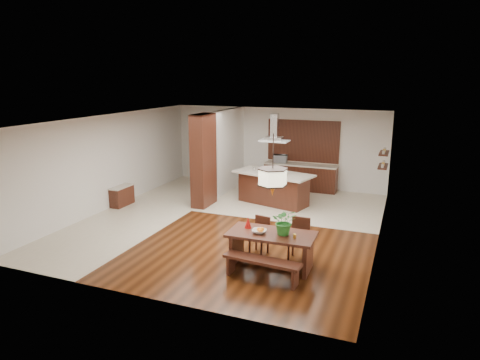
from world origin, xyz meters
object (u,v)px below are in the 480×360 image
at_px(dining_table, 271,242).
at_px(dining_bench, 262,269).
at_px(range_hood, 275,128).
at_px(dining_chair_right, 298,240).
at_px(kitchen_island, 273,188).
at_px(foliage_plant, 285,222).
at_px(fruit_bowl, 259,231).
at_px(island_cup, 286,173).
at_px(dining_chair_left, 259,236).
at_px(hallway_console, 122,196).
at_px(pendant_lantern, 273,165).
at_px(microwave, 280,159).

height_order(dining_table, dining_bench, dining_table).
distance_m(dining_bench, range_hood, 5.79).
bearing_deg(dining_table, dining_bench, -88.91).
distance_m(dining_chair_right, kitchen_island, 4.31).
xyz_separation_m(dining_chair_right, kitchen_island, (-1.79, 3.92, 0.06)).
relative_size(foliage_plant, fruit_bowl, 1.88).
bearing_deg(island_cup, dining_bench, -79.65).
xyz_separation_m(dining_chair_left, island_cup, (-0.44, 3.86, 0.65)).
height_order(fruit_bowl, island_cup, island_cup).
bearing_deg(dining_chair_right, dining_bench, -107.67).
bearing_deg(hallway_console, foliage_plant, -22.83).
distance_m(dining_chair_left, pendant_lantern, 1.95).
relative_size(dining_chair_left, pendant_lantern, 0.67).
distance_m(dining_chair_right, pendant_lantern, 1.92).
bearing_deg(kitchen_island, island_cup, 3.94).
xyz_separation_m(dining_table, range_hood, (-1.34, 4.50, 1.90)).
height_order(pendant_lantern, island_cup, pendant_lantern).
xyz_separation_m(foliage_plant, island_cup, (-1.19, 4.39, 0.03)).
xyz_separation_m(dining_chair_left, kitchen_island, (-0.86, 3.94, 0.10)).
bearing_deg(range_hood, fruit_bowl, -76.66).
height_order(pendant_lantern, fruit_bowl, pendant_lantern).
distance_m(hallway_console, foliage_plant, 6.59).
bearing_deg(hallway_console, fruit_bowl, -25.68).
distance_m(foliage_plant, fruit_bowl, 0.59).
distance_m(dining_chair_left, island_cup, 3.94).
relative_size(fruit_bowl, kitchen_island, 0.11).
height_order(kitchen_island, microwave, microwave).
bearing_deg(pendant_lantern, dining_bench, -88.91).
xyz_separation_m(dining_chair_left, foliage_plant, (0.75, -0.54, 0.62)).
distance_m(hallway_console, range_hood, 5.29).
height_order(dining_table, island_cup, island_cup).
height_order(hallway_console, island_cup, island_cup).
height_order(dining_bench, microwave, microwave).
bearing_deg(foliage_plant, kitchen_island, 109.79).
xyz_separation_m(hallway_console, island_cup, (4.84, 1.85, 0.77)).
xyz_separation_m(pendant_lantern, range_hood, (-1.34, 4.50, 0.22)).
xyz_separation_m(dining_chair_right, pendant_lantern, (-0.45, -0.57, 1.77)).
height_order(dining_table, microwave, microwave).
height_order(foliage_plant, range_hood, range_hood).
bearing_deg(kitchen_island, dining_table, -58.51).
xyz_separation_m(hallway_console, microwave, (4.03, 3.99, 0.78)).
bearing_deg(fruit_bowl, range_hood, 103.34).
height_order(dining_chair_left, range_hood, range_hood).
bearing_deg(fruit_bowl, island_cup, 98.41).
distance_m(island_cup, microwave, 2.28).
bearing_deg(kitchen_island, dining_bench, -60.42).
relative_size(dining_table, microwave, 3.66).
relative_size(dining_table, kitchen_island, 0.69).
height_order(dining_chair_left, kitchen_island, kitchen_island).
xyz_separation_m(pendant_lantern, kitchen_island, (-1.34, 4.50, -1.71)).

